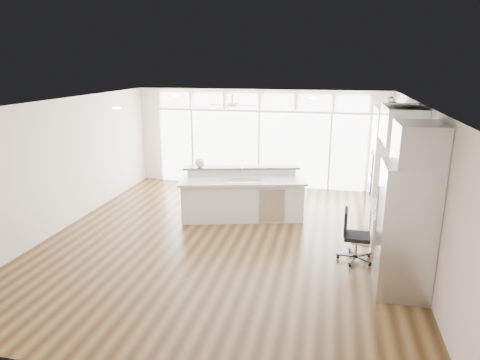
# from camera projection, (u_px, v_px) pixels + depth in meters

# --- Properties ---
(floor) EXTENTS (7.00, 8.00, 0.02)m
(floor) POSITION_uv_depth(u_px,v_px,m) (225.00, 240.00, 8.53)
(floor) COLOR #3F2913
(floor) RESTS_ON ground
(ceiling) EXTENTS (7.00, 8.00, 0.02)m
(ceiling) POSITION_uv_depth(u_px,v_px,m) (224.00, 102.00, 7.81)
(ceiling) COLOR silver
(ceiling) RESTS_ON wall_back
(wall_back) EXTENTS (7.00, 0.04, 2.70)m
(wall_back) POSITION_uv_depth(u_px,v_px,m) (260.00, 138.00, 11.94)
(wall_back) COLOR silver
(wall_back) RESTS_ON floor
(wall_front) EXTENTS (7.00, 0.04, 2.70)m
(wall_front) POSITION_uv_depth(u_px,v_px,m) (130.00, 269.00, 4.40)
(wall_front) COLOR silver
(wall_front) RESTS_ON floor
(wall_left) EXTENTS (0.04, 8.00, 2.70)m
(wall_left) POSITION_uv_depth(u_px,v_px,m) (62.00, 165.00, 8.88)
(wall_left) COLOR silver
(wall_left) RESTS_ON floor
(wall_right) EXTENTS (0.04, 8.00, 2.70)m
(wall_right) POSITION_uv_depth(u_px,v_px,m) (419.00, 184.00, 7.46)
(wall_right) COLOR silver
(wall_right) RESTS_ON floor
(glass_wall) EXTENTS (5.80, 0.06, 2.08)m
(glass_wall) POSITION_uv_depth(u_px,v_px,m) (259.00, 149.00, 11.96)
(glass_wall) COLOR white
(glass_wall) RESTS_ON wall_back
(transom_row) EXTENTS (5.90, 0.06, 0.40)m
(transom_row) POSITION_uv_depth(u_px,v_px,m) (260.00, 101.00, 11.61)
(transom_row) COLOR white
(transom_row) RESTS_ON wall_back
(desk_window) EXTENTS (0.04, 0.85, 0.85)m
(desk_window) POSITION_uv_depth(u_px,v_px,m) (415.00, 169.00, 7.70)
(desk_window) COLOR silver
(desk_window) RESTS_ON wall_right
(ceiling_fan) EXTENTS (1.16, 1.16, 0.32)m
(ceiling_fan) POSITION_uv_depth(u_px,v_px,m) (232.00, 101.00, 10.61)
(ceiling_fan) COLOR silver
(ceiling_fan) RESTS_ON ceiling
(recessed_lights) EXTENTS (3.40, 3.00, 0.02)m
(recessed_lights) POSITION_uv_depth(u_px,v_px,m) (227.00, 103.00, 8.01)
(recessed_lights) COLOR white
(recessed_lights) RESTS_ON ceiling
(oven_cabinet) EXTENTS (0.64, 1.20, 2.50)m
(oven_cabinet) POSITION_uv_depth(u_px,v_px,m) (387.00, 166.00, 9.25)
(oven_cabinet) COLOR silver
(oven_cabinet) RESTS_ON floor
(desk_nook) EXTENTS (0.72, 1.30, 0.76)m
(desk_nook) POSITION_uv_depth(u_px,v_px,m) (389.00, 228.00, 8.08)
(desk_nook) COLOR silver
(desk_nook) RESTS_ON floor
(upper_cabinets) EXTENTS (0.64, 1.30, 0.64)m
(upper_cabinets) POSITION_uv_depth(u_px,v_px,m) (402.00, 124.00, 7.54)
(upper_cabinets) COLOR silver
(upper_cabinets) RESTS_ON wall_right
(refrigerator) EXTENTS (0.76, 0.90, 2.00)m
(refrigerator) POSITION_uv_depth(u_px,v_px,m) (405.00, 230.00, 6.36)
(refrigerator) COLOR silver
(refrigerator) RESTS_ON floor
(fridge_cabinet) EXTENTS (0.64, 0.90, 0.60)m
(fridge_cabinet) POSITION_uv_depth(u_px,v_px,m) (419.00, 144.00, 6.00)
(fridge_cabinet) COLOR silver
(fridge_cabinet) RESTS_ON wall_right
(framed_photos) EXTENTS (0.06, 0.22, 0.80)m
(framed_photos) POSITION_uv_depth(u_px,v_px,m) (408.00, 169.00, 8.32)
(framed_photos) COLOR black
(framed_photos) RESTS_ON wall_right
(kitchen_island) EXTENTS (2.95, 1.69, 1.10)m
(kitchen_island) POSITION_uv_depth(u_px,v_px,m) (242.00, 195.00, 9.51)
(kitchen_island) COLOR silver
(kitchen_island) RESTS_ON floor
(rug) EXTENTS (1.00, 0.84, 0.01)m
(rug) POSITION_uv_depth(u_px,v_px,m) (377.00, 242.00, 8.38)
(rug) COLOR #381B11
(rug) RESTS_ON floor
(office_chair) EXTENTS (0.50, 0.46, 0.93)m
(office_chair) POSITION_uv_depth(u_px,v_px,m) (357.00, 236.00, 7.50)
(office_chair) COLOR black
(office_chair) RESTS_ON floor
(fishbowl) EXTENTS (0.24, 0.24, 0.21)m
(fishbowl) POSITION_uv_depth(u_px,v_px,m) (200.00, 163.00, 9.69)
(fishbowl) COLOR white
(fishbowl) RESTS_ON kitchen_island
(monitor) EXTENTS (0.10, 0.44, 0.36)m
(monitor) POSITION_uv_depth(u_px,v_px,m) (388.00, 200.00, 7.94)
(monitor) COLOR black
(monitor) RESTS_ON desk_nook
(keyboard) EXTENTS (0.16, 0.33, 0.02)m
(keyboard) POSITION_uv_depth(u_px,v_px,m) (377.00, 208.00, 8.02)
(keyboard) COLOR silver
(keyboard) RESTS_ON desk_nook
(potted_plant) EXTENTS (0.30, 0.33, 0.22)m
(potted_plant) POSITION_uv_depth(u_px,v_px,m) (393.00, 102.00, 8.89)
(potted_plant) COLOR #295022
(potted_plant) RESTS_ON oven_cabinet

